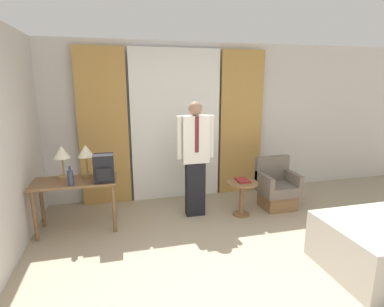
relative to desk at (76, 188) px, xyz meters
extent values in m
plane|color=gray|center=(1.59, -1.87, -0.61)|extent=(16.00, 16.00, 0.00)
cube|color=beige|center=(1.59, 1.03, 0.74)|extent=(10.00, 0.06, 2.70)
cube|color=white|center=(1.59, 0.90, 0.68)|extent=(1.54, 0.06, 2.58)
cube|color=#B28442|center=(0.38, 0.90, 0.68)|extent=(0.79, 0.06, 2.58)
cube|color=#B28442|center=(2.80, 0.90, 0.68)|extent=(0.79, 0.06, 2.58)
cube|color=brown|center=(0.00, 0.00, 0.10)|extent=(1.11, 0.54, 0.03)
cylinder|color=brown|center=(-0.50, -0.21, -0.26)|extent=(0.05, 0.05, 0.69)
cylinder|color=brown|center=(0.50, -0.21, -0.26)|extent=(0.05, 0.05, 0.69)
cylinder|color=brown|center=(-0.50, 0.21, -0.26)|extent=(0.05, 0.05, 0.69)
cylinder|color=brown|center=(0.50, 0.21, -0.26)|extent=(0.05, 0.05, 0.69)
cylinder|color=#9E7F47|center=(-0.16, 0.14, 0.13)|extent=(0.15, 0.15, 0.04)
cylinder|color=#9E7F47|center=(-0.16, 0.14, 0.28)|extent=(0.02, 0.02, 0.25)
cone|color=beige|center=(-0.16, 0.14, 0.49)|extent=(0.22, 0.22, 0.17)
cylinder|color=#9E7F47|center=(0.16, 0.14, 0.13)|extent=(0.15, 0.15, 0.04)
cylinder|color=#9E7F47|center=(0.16, 0.14, 0.28)|extent=(0.02, 0.02, 0.25)
cone|color=beige|center=(0.16, 0.14, 0.49)|extent=(0.22, 0.22, 0.17)
cylinder|color=#2D3851|center=(-0.02, -0.19, 0.22)|extent=(0.07, 0.07, 0.21)
cylinder|color=#2D3851|center=(-0.02, -0.19, 0.35)|extent=(0.03, 0.03, 0.06)
cube|color=black|center=(0.40, -0.13, 0.30)|extent=(0.26, 0.22, 0.37)
cube|color=black|center=(0.40, -0.26, 0.25)|extent=(0.18, 0.03, 0.17)
cube|color=black|center=(1.72, 0.07, -0.18)|extent=(0.29, 0.15, 0.85)
cube|color=silver|center=(1.72, 0.07, 0.59)|extent=(0.40, 0.18, 0.71)
cube|color=#5B1E23|center=(1.72, -0.03, 0.68)|extent=(0.06, 0.01, 0.53)
cylinder|color=silver|center=(1.47, 0.07, 0.63)|extent=(0.09, 0.09, 0.64)
cylinder|color=silver|center=(1.96, 0.07, 0.63)|extent=(0.09, 0.09, 0.64)
sphere|color=#936B51|center=(1.72, 0.07, 1.05)|extent=(0.20, 0.20, 0.20)
cube|color=brown|center=(3.10, -0.01, -0.48)|extent=(0.50, 0.46, 0.25)
cube|color=#665B51|center=(3.10, -0.01, -0.28)|extent=(0.58, 0.54, 0.16)
cube|color=#665B51|center=(3.10, 0.22, 0.01)|extent=(0.58, 0.10, 0.41)
cube|color=#665B51|center=(2.84, -0.01, -0.11)|extent=(0.08, 0.54, 0.18)
cube|color=#665B51|center=(3.35, -0.01, -0.11)|extent=(0.08, 0.54, 0.18)
cylinder|color=brown|center=(2.41, -0.13, -0.59)|extent=(0.26, 0.26, 0.02)
cylinder|color=brown|center=(2.41, -0.13, -0.35)|extent=(0.08, 0.08, 0.52)
cylinder|color=brown|center=(2.41, -0.13, -0.08)|extent=(0.47, 0.47, 0.02)
cube|color=maroon|center=(2.43, -0.10, -0.05)|extent=(0.18, 0.24, 0.03)
camera|label=1|loc=(0.60, -4.16, 1.41)|focal=28.00mm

